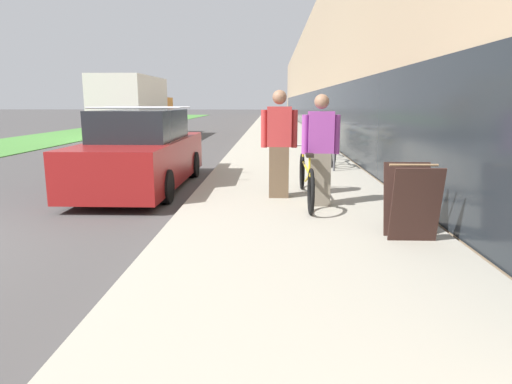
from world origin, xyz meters
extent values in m
cube|color=#A39E8E|center=(5.25, 21.00, 0.07)|extent=(3.61, 70.00, 0.15)
cube|color=tan|center=(12.10, 29.00, 3.46)|extent=(10.00, 70.00, 6.92)
cube|color=#1E2328|center=(7.14, 29.00, 1.25)|extent=(0.10, 63.00, 2.20)
cube|color=#478438|center=(-6.03, 25.00, 0.01)|extent=(4.36, 70.00, 0.03)
torus|color=black|center=(5.42, 3.72, 0.49)|extent=(0.06, 0.68, 0.68)
torus|color=black|center=(5.42, 1.74, 0.49)|extent=(0.06, 0.68, 0.68)
cylinder|color=yellow|center=(5.42, 2.73, 0.69)|extent=(0.04, 1.68, 0.04)
cylinder|color=yellow|center=(5.42, 2.33, 0.60)|extent=(0.04, 1.00, 0.31)
cylinder|color=yellow|center=(5.42, 2.10, 0.83)|extent=(0.03, 0.03, 0.28)
cube|color=black|center=(5.42, 2.10, 0.97)|extent=(0.11, 0.22, 0.05)
cylinder|color=yellow|center=(5.42, 3.56, 0.84)|extent=(0.03, 0.03, 0.29)
cylinder|color=silver|center=(5.42, 3.56, 0.99)|extent=(0.52, 0.03, 0.03)
cube|color=#756B5B|center=(5.61, 2.37, 0.56)|extent=(0.32, 0.23, 0.83)
cube|color=#933D93|center=(5.61, 2.37, 1.29)|extent=(0.39, 0.23, 0.63)
cylinder|color=#933D93|center=(5.36, 2.37, 1.26)|extent=(0.10, 0.10, 0.60)
cylinder|color=#933D93|center=(5.85, 2.37, 1.26)|extent=(0.10, 0.10, 0.60)
sphere|color=#936B51|center=(5.61, 2.37, 1.76)|extent=(0.23, 0.23, 0.23)
cube|color=brown|center=(4.97, 2.99, 0.58)|extent=(0.33, 0.24, 0.87)
cube|color=#B23333|center=(4.97, 2.99, 1.35)|extent=(0.41, 0.24, 0.66)
cylinder|color=#B23333|center=(4.72, 2.99, 1.31)|extent=(0.10, 0.10, 0.63)
cylinder|color=#B23333|center=(5.23, 2.99, 1.31)|extent=(0.10, 0.10, 0.63)
sphere|color=#936B51|center=(4.97, 2.99, 1.83)|extent=(0.24, 0.24, 0.24)
cylinder|color=#4C4C51|center=(6.33, 6.05, 0.56)|extent=(0.05, 0.05, 0.82)
cylinder|color=#4C4C51|center=(6.33, 6.60, 0.56)|extent=(0.05, 0.05, 0.82)
cylinder|color=#4C4C51|center=(6.33, 6.32, 0.97)|extent=(0.05, 0.55, 0.05)
torus|color=black|center=(6.38, 7.75, 0.54)|extent=(0.06, 0.78, 0.78)
torus|color=black|center=(6.38, 6.68, 0.54)|extent=(0.06, 0.78, 0.78)
cylinder|color=yellow|center=(6.38, 7.21, 0.77)|extent=(0.04, 0.90, 0.04)
cylinder|color=yellow|center=(6.38, 7.00, 0.66)|extent=(0.04, 0.55, 0.35)
cylinder|color=yellow|center=(6.38, 6.87, 0.93)|extent=(0.03, 0.03, 0.32)
cube|color=black|center=(6.38, 6.87, 1.09)|extent=(0.11, 0.22, 0.05)
cylinder|color=yellow|center=(6.38, 7.66, 0.94)|extent=(0.03, 0.03, 0.34)
cylinder|color=silver|center=(6.38, 7.66, 1.11)|extent=(0.52, 0.03, 0.03)
torus|color=black|center=(6.49, 10.00, 0.49)|extent=(0.06, 0.69, 0.69)
torus|color=black|center=(6.49, 8.85, 0.49)|extent=(0.06, 0.69, 0.69)
cylinder|color=#7AD1C6|center=(6.49, 9.42, 0.70)|extent=(0.04, 0.98, 0.04)
cylinder|color=#7AD1C6|center=(6.49, 9.20, 0.60)|extent=(0.04, 0.59, 0.32)
cylinder|color=#7AD1C6|center=(6.49, 9.06, 0.84)|extent=(0.03, 0.03, 0.28)
cube|color=black|center=(6.49, 9.06, 0.98)|extent=(0.11, 0.22, 0.05)
cylinder|color=#7AD1C6|center=(6.49, 9.91, 0.85)|extent=(0.03, 0.03, 0.30)
cylinder|color=silver|center=(6.49, 9.91, 1.00)|extent=(0.52, 0.03, 0.03)
torus|color=black|center=(6.52, 12.05, 0.50)|extent=(0.06, 0.71, 0.71)
torus|color=black|center=(6.52, 10.99, 0.50)|extent=(0.06, 0.71, 0.71)
cylinder|color=#2D56A8|center=(6.52, 11.52, 0.72)|extent=(0.04, 0.90, 0.04)
cylinder|color=#2D56A8|center=(6.52, 11.31, 0.62)|extent=(0.04, 0.55, 0.32)
cylinder|color=#2D56A8|center=(6.52, 11.18, 0.86)|extent=(0.03, 0.03, 0.29)
cube|color=black|center=(6.52, 11.18, 1.01)|extent=(0.11, 0.22, 0.05)
cylinder|color=#2D56A8|center=(6.52, 11.97, 0.87)|extent=(0.03, 0.03, 0.31)
cylinder|color=silver|center=(6.52, 11.97, 1.03)|extent=(0.52, 0.03, 0.03)
cube|color=#331E19|center=(6.50, 0.42, 0.59)|extent=(0.56, 0.20, 0.89)
cube|color=#331E19|center=(6.50, 0.78, 0.59)|extent=(0.56, 0.20, 0.89)
cylinder|color=#93704C|center=(6.50, 0.60, 1.03)|extent=(0.56, 0.03, 0.03)
cube|color=maroon|center=(2.21, 4.50, 0.58)|extent=(1.69, 4.80, 0.85)
cube|color=#1E2328|center=(2.21, 4.50, 1.30)|extent=(1.45, 2.40, 0.59)
cylinder|color=silver|center=(2.21, 5.03, 1.65)|extent=(1.81, 0.04, 0.04)
cylinder|color=silver|center=(2.21, 3.97, 1.65)|extent=(1.81, 0.04, 0.04)
cylinder|color=black|center=(1.43, 5.94, 0.30)|extent=(0.22, 0.60, 0.60)
cylinder|color=black|center=(2.99, 5.94, 0.30)|extent=(0.22, 0.60, 0.60)
cylinder|color=black|center=(1.43, 3.06, 0.30)|extent=(0.22, 0.60, 0.60)
cylinder|color=black|center=(2.99, 3.06, 0.30)|extent=(0.22, 0.60, 0.60)
cube|color=orange|center=(-2.10, 21.58, 1.13)|extent=(2.19, 1.86, 1.79)
cube|color=silver|center=(-2.10, 17.87, 1.61)|extent=(2.38, 5.57, 2.75)
cylinder|color=black|center=(-3.19, 21.10, 0.42)|extent=(0.28, 0.84, 0.84)
cylinder|color=black|center=(-1.01, 21.10, 0.42)|extent=(0.28, 0.84, 0.84)
cylinder|color=black|center=(-3.19, 16.76, 0.42)|extent=(0.28, 0.84, 0.84)
cylinder|color=black|center=(-1.01, 16.76, 0.42)|extent=(0.28, 0.84, 0.84)
camera|label=1|loc=(4.85, -4.71, 1.75)|focal=32.00mm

